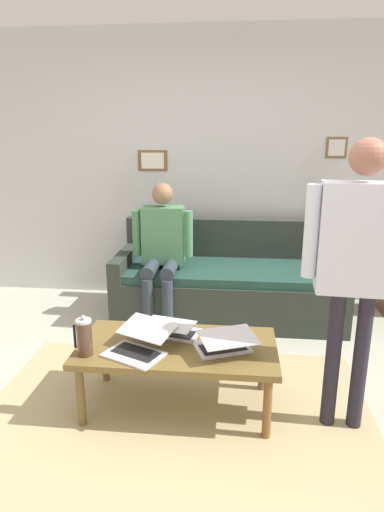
{
  "coord_description": "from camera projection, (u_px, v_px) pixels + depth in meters",
  "views": [
    {
      "loc": [
        -0.31,
        2.29,
        1.7
      ],
      "look_at": [
        0.01,
        -0.86,
        0.8
      ],
      "focal_mm": 30.34,
      "sensor_mm": 36.0,
      "label": 1
    }
  ],
  "objects": [
    {
      "name": "laptop_center",
      "position": [
        139.0,
        345.0,
        2.58
      ],
      "size": [
        0.46,
        0.47,
        0.15
      ],
      "color": "silver",
      "rests_on": "coffee_table"
    },
    {
      "name": "person_seated",
      "position": [
        162.0,
        246.0,
        3.88
      ],
      "size": [
        0.55,
        0.51,
        1.28
      ],
      "color": "#2C353F",
      "rests_on": "ground_plane"
    },
    {
      "name": "coffee_table",
      "position": [
        177.0,
        351.0,
        2.7
      ],
      "size": [
        1.23,
        0.62,
        0.44
      ],
      "color": "brown",
      "rests_on": "ground_plane"
    },
    {
      "name": "couch",
      "position": [
        229.0,
        284.0,
        4.15
      ],
      "size": [
        2.1,
        0.88,
        0.88
      ],
      "color": "#2C332D",
      "rests_on": "ground_plane"
    },
    {
      "name": "laptop_left",
      "position": [
        173.0,
        330.0,
        2.79
      ],
      "size": [
        0.37,
        0.38,
        0.12
      ],
      "color": "silver",
      "rests_on": "coffee_table"
    },
    {
      "name": "laptop_right",
      "position": [
        224.0,
        344.0,
        2.6
      ],
      "size": [
        0.42,
        0.42,
        0.14
      ],
      "color": "silver",
      "rests_on": "coffee_table"
    },
    {
      "name": "person_standing",
      "position": [
        358.0,
        253.0,
        2.34
      ],
      "size": [
        0.59,
        0.22,
        1.68
      ],
      "color": "#27232E",
      "rests_on": "ground_plane"
    },
    {
      "name": "back_wall",
      "position": [
        206.0,
        169.0,
        4.43
      ],
      "size": [
        7.04,
        0.11,
        2.7
      ],
      "color": "silver",
      "rests_on": "ground_plane"
    },
    {
      "name": "french_press",
      "position": [
        84.0,
        337.0,
        2.53
      ],
      "size": [
        0.11,
        0.09,
        0.25
      ],
      "color": "#4C3323",
      "rests_on": "coffee_table"
    },
    {
      "name": "ground_plane",
      "position": [
        180.0,
        417.0,
        2.69
      ],
      "size": [
        7.68,
        7.68,
        0.0
      ],
      "primitive_type": "plane",
      "color": "#AFB39E"
    },
    {
      "name": "area_rug",
      "position": [
        176.0,
        415.0,
        2.7
      ],
      "size": [
        2.45,
        1.71,
        0.01
      ],
      "primitive_type": "cube",
      "color": "tan",
      "rests_on": "ground_plane"
    }
  ]
}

